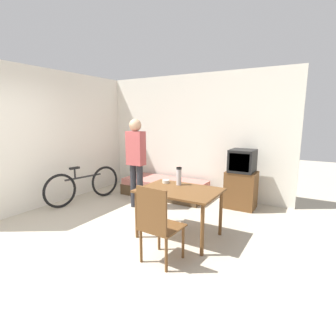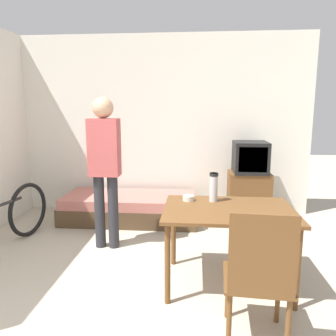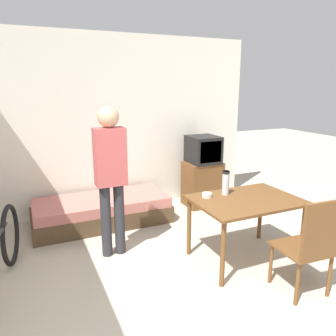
{
  "view_description": "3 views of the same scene",
  "coord_description": "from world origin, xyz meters",
  "px_view_note": "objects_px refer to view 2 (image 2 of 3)",
  "views": [
    {
      "loc": [
        2.76,
        -2.17,
        1.76
      ],
      "look_at": [
        0.49,
        1.71,
        0.89
      ],
      "focal_mm": 28.0,
      "sensor_mm": 36.0,
      "label": 1
    },
    {
      "loc": [
        0.74,
        -1.75,
        1.61
      ],
      "look_at": [
        0.43,
        1.89,
        0.95
      ],
      "focal_mm": 35.0,
      "sensor_mm": 36.0,
      "label": 2
    },
    {
      "loc": [
        -1.14,
        -1.66,
        1.95
      ],
      "look_at": [
        0.32,
        1.61,
        1.04
      ],
      "focal_mm": 35.0,
      "sensor_mm": 36.0,
      "label": 3
    }
  ],
  "objects_px": {
    "dining_table": "(228,218)",
    "mate_bowl": "(188,198)",
    "wooden_chair": "(259,273)",
    "person_standing": "(105,162)",
    "tv": "(249,184)",
    "daybed": "(130,208)",
    "thermos_flask": "(214,186)"
  },
  "relations": [
    {
      "from": "dining_table",
      "to": "mate_bowl",
      "type": "relative_size",
      "value": 10.39
    },
    {
      "from": "wooden_chair",
      "to": "mate_bowl",
      "type": "height_order",
      "value": "wooden_chair"
    },
    {
      "from": "dining_table",
      "to": "mate_bowl",
      "type": "height_order",
      "value": "mate_bowl"
    },
    {
      "from": "thermos_flask",
      "to": "person_standing",
      "type": "bearing_deg",
      "value": 157.42
    },
    {
      "from": "wooden_chair",
      "to": "person_standing",
      "type": "distance_m",
      "value": 2.17
    },
    {
      "from": "tv",
      "to": "person_standing",
      "type": "relative_size",
      "value": 0.67
    },
    {
      "from": "mate_bowl",
      "to": "wooden_chair",
      "type": "bearing_deg",
      "value": -64.55
    },
    {
      "from": "person_standing",
      "to": "wooden_chair",
      "type": "bearing_deg",
      "value": -46.48
    },
    {
      "from": "tv",
      "to": "wooden_chair",
      "type": "distance_m",
      "value": 2.57
    },
    {
      "from": "dining_table",
      "to": "mate_bowl",
      "type": "bearing_deg",
      "value": 148.07
    },
    {
      "from": "dining_table",
      "to": "wooden_chair",
      "type": "bearing_deg",
      "value": -81.02
    },
    {
      "from": "daybed",
      "to": "mate_bowl",
      "type": "xyz_separation_m",
      "value": [
        0.88,
        -1.44,
        0.57
      ]
    },
    {
      "from": "daybed",
      "to": "mate_bowl",
      "type": "distance_m",
      "value": 1.78
    },
    {
      "from": "mate_bowl",
      "to": "person_standing",
      "type": "bearing_deg",
      "value": 152.77
    },
    {
      "from": "daybed",
      "to": "tv",
      "type": "height_order",
      "value": "tv"
    },
    {
      "from": "wooden_chair",
      "to": "daybed",
      "type": "bearing_deg",
      "value": 119.04
    },
    {
      "from": "dining_table",
      "to": "wooden_chair",
      "type": "distance_m",
      "value": 0.83
    },
    {
      "from": "thermos_flask",
      "to": "mate_bowl",
      "type": "height_order",
      "value": "thermos_flask"
    },
    {
      "from": "person_standing",
      "to": "mate_bowl",
      "type": "height_order",
      "value": "person_standing"
    },
    {
      "from": "mate_bowl",
      "to": "tv",
      "type": "bearing_deg",
      "value": 61.51
    },
    {
      "from": "tv",
      "to": "mate_bowl",
      "type": "distance_m",
      "value": 1.73
    },
    {
      "from": "dining_table",
      "to": "daybed",
      "type": "bearing_deg",
      "value": 126.8
    },
    {
      "from": "mate_bowl",
      "to": "daybed",
      "type": "bearing_deg",
      "value": 121.48
    },
    {
      "from": "thermos_flask",
      "to": "mate_bowl",
      "type": "relative_size",
      "value": 2.5
    },
    {
      "from": "tv",
      "to": "dining_table",
      "type": "distance_m",
      "value": 1.8
    },
    {
      "from": "wooden_chair",
      "to": "person_standing",
      "type": "bearing_deg",
      "value": 133.52
    },
    {
      "from": "daybed",
      "to": "wooden_chair",
      "type": "height_order",
      "value": "wooden_chair"
    },
    {
      "from": "dining_table",
      "to": "wooden_chair",
      "type": "height_order",
      "value": "wooden_chair"
    },
    {
      "from": "tv",
      "to": "daybed",
      "type": "bearing_deg",
      "value": -177.67
    },
    {
      "from": "daybed",
      "to": "person_standing",
      "type": "xyz_separation_m",
      "value": [
        -0.08,
        -0.94,
        0.83
      ]
    },
    {
      "from": "dining_table",
      "to": "person_standing",
      "type": "height_order",
      "value": "person_standing"
    },
    {
      "from": "thermos_flask",
      "to": "wooden_chair",
      "type": "bearing_deg",
      "value": -76.15
    }
  ]
}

